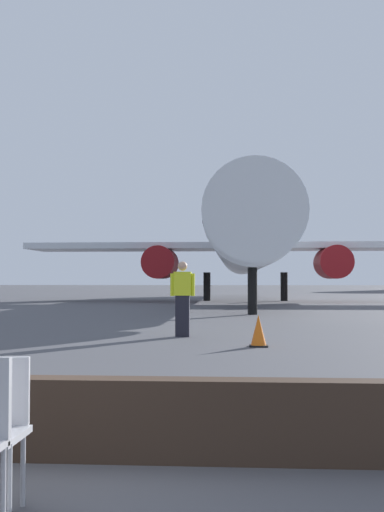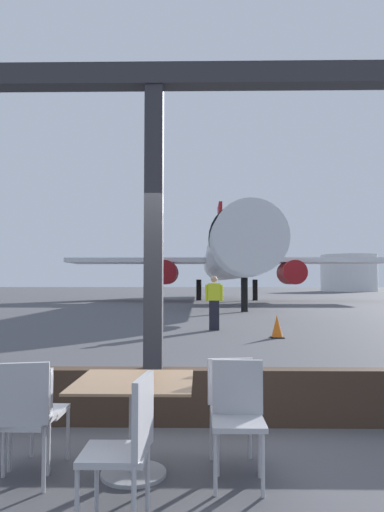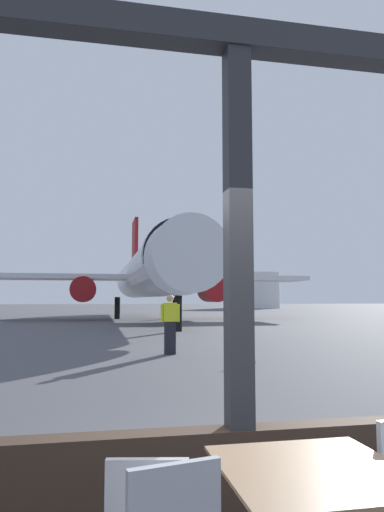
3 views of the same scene
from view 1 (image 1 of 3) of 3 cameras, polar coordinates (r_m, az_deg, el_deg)
name	(u,v)px [view 1 (image 1 of 3)]	position (r m, az deg, el deg)	size (l,w,h in m)	color
ground_plane	(204,298)	(44.69, 1.05, -3.83)	(220.00, 220.00, 0.00)	#4C4C51
airplane	(246,241)	(37.73, 4.86, 1.35)	(26.28, 34.66, 10.48)	silver
ground_crew_worker	(183,298)	(14.67, -0.86, -3.76)	(0.57, 0.22, 1.74)	black
traffic_cone	(259,331)	(12.60, 6.00, -6.76)	(0.36, 0.36, 0.63)	orange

